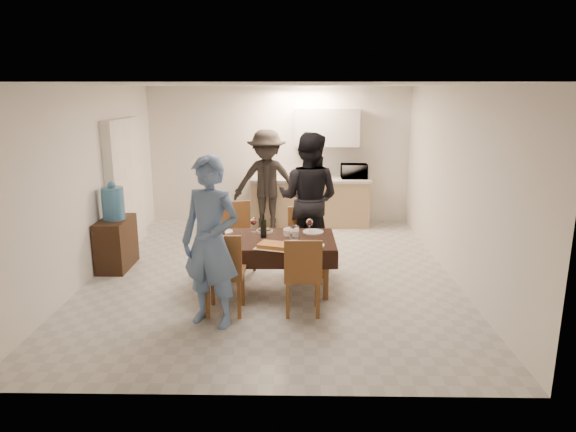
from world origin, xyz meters
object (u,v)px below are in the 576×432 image
dining_table (267,241)px  console (116,243)px  person_near (211,242)px  person_far (308,199)px  wine_bottle (263,226)px  water_jug (113,203)px  water_pitcher (294,233)px  person_kitchen (267,181)px  microwave (354,171)px  savoury_tart (274,245)px

dining_table → console: bearing=160.6°
person_near → person_far: size_ratio=0.97×
console → wine_bottle: wine_bottle is taller
water_jug → water_pitcher: bearing=-17.4°
person_kitchen → water_jug: bearing=-135.8°
water_pitcher → person_kitchen: (-0.51, 2.83, 0.16)m
water_pitcher → microwave: bearing=71.4°
console → water_pitcher: water_pitcher is taller
wine_bottle → person_kitchen: person_kitchen is taller
console → savoury_tart: 2.63m
console → microwave: bearing=33.8°
water_pitcher → person_near: person_near is taller
water_pitcher → person_far: 1.14m
wine_bottle → water_pitcher: bearing=-14.0°
microwave → person_near: (-2.01, -4.28, -0.10)m
savoury_tart → microwave: bearing=69.4°
dining_table → microwave: (1.46, 3.23, 0.40)m
water_jug → person_near: size_ratio=0.25×
water_jug → console: bearing=90.0°
water_jug → person_near: 2.48m
dining_table → water_jug: (-2.24, 0.76, 0.32)m
dining_table → savoury_tart: size_ratio=4.17×
wine_bottle → microwave: size_ratio=0.66×
microwave → wine_bottle: bearing=64.7°
water_pitcher → person_kitchen: person_kitchen is taller
person_near → person_kitchen: size_ratio=1.02×
wine_bottle → savoury_tart: wine_bottle is taller
console → person_kitchen: 2.96m
person_far → dining_table: bearing=81.2°
console → savoury_tart: (2.34, -1.14, 0.34)m
dining_table → console: size_ratio=2.21×
person_near → dining_table: bearing=84.1°
console → water_pitcher: size_ratio=4.28×
water_jug → water_pitcher: water_jug is taller
console → person_far: (2.79, 0.29, 0.61)m
console → dining_table: bearing=-18.7°
dining_table → water_pitcher: (0.35, -0.05, 0.12)m
console → water_jug: size_ratio=1.70×
microwave → person_kitchen: 1.69m
water_jug → dining_table: bearing=-18.7°
water_jug → microwave: size_ratio=0.95×
savoury_tart → dining_table: bearing=104.7°
console → wine_bottle: (2.19, -0.71, 0.47)m
water_jug → wine_bottle: (2.19, -0.71, -0.13)m
water_jug → water_pitcher: 2.72m
water_jug → wine_bottle: bearing=-18.0°
person_far → person_kitchen: size_ratio=1.05×
console → person_far: size_ratio=0.40×
water_jug → person_far: person_far is taller
wine_bottle → water_pitcher: size_ratio=1.74×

